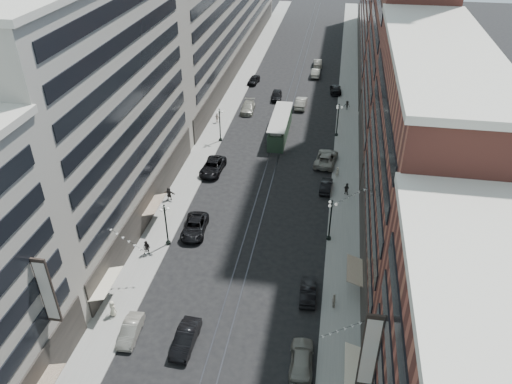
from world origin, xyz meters
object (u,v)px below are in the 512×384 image
Objects in this scene: lamppost_se_mid at (338,119)px; pedestrian_6 at (217,118)px; pedestrian_8 at (337,172)px; car_extra_2 at (301,103)px; lamppost_sw_mid at (220,124)px; car_11 at (326,158)px; lamppost_se_far at (331,219)px; car_2 at (195,227)px; car_9 at (254,80)px; car_extra_1 at (318,63)px; car_4 at (302,359)px; car_7 at (213,167)px; lamppost_sw_far at (166,223)px; car_12 at (336,89)px; car_1 at (131,330)px; car_13 at (277,95)px; car_8 at (248,107)px; car_10 at (326,186)px; pedestrian_4 at (334,300)px; pedestrian_5 at (169,194)px; pedestrian_1 at (112,308)px; car_14 at (316,73)px; pedestrian_7 at (346,189)px; car_5 at (186,339)px; car_extra_0 at (308,291)px; pedestrian_9 at (347,105)px; streetcar at (280,127)px.

lamppost_se_mid reaches higher than pedestrian_6.
car_extra_2 is at bearing -100.79° from pedestrian_8.
lamppost_sw_mid is 17.85m from car_11.
lamppost_se_far is at bearing -51.34° from lamppost_sw_mid.
car_2 reaches higher than car_9.
lamppost_se_mid is 1.09× the size of car_extra_1.
car_7 is at bearing -65.95° from car_4.
pedestrian_8 is at bearing 44.41° from lamppost_sw_far.
lamppost_sw_far is 54.49m from car_12.
car_13 is at bearing 81.26° from car_1.
pedestrian_8 is (12.29, -27.61, 0.16)m from car_13.
car_8 is 28.87m from car_10.
lamppost_sw_far is at bearing 76.43° from car_extra_2.
lamppost_se_far is 21.95m from car_7.
pedestrian_4 reaches higher than pedestrian_8.
car_9 is 2.46× the size of pedestrian_5.
car_2 is at bearing -82.10° from car_7.
car_1 is 60.02m from car_13.
pedestrian_8 is at bearing -95.93° from car_4.
pedestrian_4 is at bearing -72.63° from car_8.
car_13 is 2.63× the size of pedestrian_5.
pedestrian_1 is at bearing 90.34° from pedestrian_4.
pedestrian_1 reaches higher than car_12.
lamppost_sw_far reaches higher than car_12.
pedestrian_1 is 45.28m from pedestrian_6.
car_4 reaches higher than car_11.
car_14 is (-4.05, 37.58, -0.03)m from car_11.
pedestrian_5 is (-2.78, -17.98, -2.04)m from lamppost_sw_mid.
pedestrian_4 is 1.00× the size of pedestrian_7.
lamppost_se_far is 39.11m from car_8.
lamppost_se_far is at bearing 12.26° from lamppost_sw_far.
lamppost_se_far is 1.08× the size of car_14.
lamppost_sw_far is at bearing -134.09° from car_2.
lamppost_se_far is 43.80m from car_13.
car_13 is (6.60, 19.12, -2.29)m from lamppost_sw_mid.
car_8 is 1.08× the size of car_14.
lamppost_sw_mid reaches higher than car_5.
car_1 is at bearing 76.18° from car_extra_1.
lamppost_sw_mid is at bearing 55.78° from car_extra_2.
car_12 is (-0.80, 47.52, -2.36)m from lamppost_se_far.
pedestrian_7 is at bearing -70.86° from car_13.
car_4 is 0.92× the size of car_8.
car_extra_0 is (18.51, 5.85, -0.29)m from pedestrian_1.
streetcar is at bearing -121.82° from pedestrian_9.
pedestrian_1 is 19.41m from car_extra_0.
car_10 is at bearing 100.06° from car_11.
pedestrian_1 is 32.90m from car_10.
car_1 is 0.87× the size of car_5.
car_4 is (16.83, -41.38, -2.23)m from lamppost_sw_mid.
car_4 is at bearing 149.26° from pedestrian_4.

